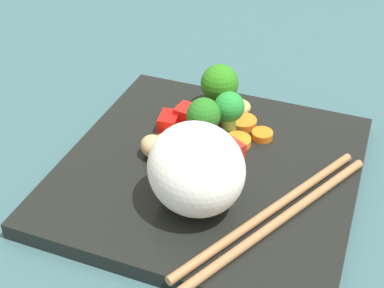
# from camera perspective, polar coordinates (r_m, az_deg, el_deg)

# --- Properties ---
(ground_plane) EXTENTS (1.10, 1.10, 0.02)m
(ground_plane) POSITION_cam_1_polar(r_m,az_deg,el_deg) (0.51, 1.83, -4.58)
(ground_plane) COLOR #34565A
(square_plate) EXTENTS (0.27, 0.27, 0.02)m
(square_plate) POSITION_cam_1_polar(r_m,az_deg,el_deg) (0.50, 1.87, -3.02)
(square_plate) COLOR black
(square_plate) RESTS_ON ground_plane
(rice_mound) EXTENTS (0.11, 0.11, 0.08)m
(rice_mound) POSITION_cam_1_polar(r_m,az_deg,el_deg) (0.43, 0.45, -2.68)
(rice_mound) COLOR white
(rice_mound) RESTS_ON square_plate
(broccoli_floret_0) EXTENTS (0.03, 0.03, 0.05)m
(broccoli_floret_0) POSITION_cam_1_polar(r_m,az_deg,el_deg) (0.51, 1.25, 3.05)
(broccoli_floret_0) COLOR #569D42
(broccoli_floret_0) RESTS_ON square_plate
(broccoli_floret_1) EXTENTS (0.03, 0.03, 0.05)m
(broccoli_floret_1) POSITION_cam_1_polar(r_m,az_deg,el_deg) (0.52, 3.62, 3.80)
(broccoli_floret_1) COLOR #78B44F
(broccoli_floret_1) RESTS_ON square_plate
(broccoli_floret_2) EXTENTS (0.04, 0.04, 0.05)m
(broccoli_floret_2) POSITION_cam_1_polar(r_m,az_deg,el_deg) (0.56, 2.98, 6.43)
(broccoli_floret_2) COLOR #64A043
(broccoli_floret_2) RESTS_ON square_plate
(carrot_slice_0) EXTENTS (0.04, 0.04, 0.01)m
(carrot_slice_0) POSITION_cam_1_polar(r_m,az_deg,el_deg) (0.52, 4.93, 0.29)
(carrot_slice_0) COLOR orange
(carrot_slice_0) RESTS_ON square_plate
(carrot_slice_1) EXTENTS (0.04, 0.04, 0.00)m
(carrot_slice_1) POSITION_cam_1_polar(r_m,az_deg,el_deg) (0.51, -0.69, -0.55)
(carrot_slice_1) COLOR orange
(carrot_slice_1) RESTS_ON square_plate
(carrot_slice_2) EXTENTS (0.04, 0.04, 0.00)m
(carrot_slice_2) POSITION_cam_1_polar(r_m,az_deg,el_deg) (0.52, -2.60, 0.21)
(carrot_slice_2) COLOR orange
(carrot_slice_2) RESTS_ON square_plate
(carrot_slice_3) EXTENTS (0.02, 0.02, 0.01)m
(carrot_slice_3) POSITION_cam_1_polar(r_m,az_deg,el_deg) (0.53, 7.54, 0.98)
(carrot_slice_3) COLOR orange
(carrot_slice_3) RESTS_ON square_plate
(carrot_slice_4) EXTENTS (0.04, 0.04, 0.01)m
(carrot_slice_4) POSITION_cam_1_polar(r_m,az_deg,el_deg) (0.48, 3.02, -2.64)
(carrot_slice_4) COLOR orange
(carrot_slice_4) RESTS_ON square_plate
(carrot_slice_5) EXTENTS (0.04, 0.04, 0.01)m
(carrot_slice_5) POSITION_cam_1_polar(r_m,az_deg,el_deg) (0.54, 5.52, 2.32)
(carrot_slice_5) COLOR orange
(carrot_slice_5) RESTS_ON square_plate
(pepper_chunk_0) EXTENTS (0.03, 0.03, 0.02)m
(pepper_chunk_0) POSITION_cam_1_polar(r_m,az_deg,el_deg) (0.54, -0.16, 2.91)
(pepper_chunk_0) COLOR red
(pepper_chunk_0) RESTS_ON square_plate
(pepper_chunk_1) EXTENTS (0.03, 0.03, 0.01)m
(pepper_chunk_1) POSITION_cam_1_polar(r_m,az_deg,el_deg) (0.50, 4.10, -0.67)
(pepper_chunk_1) COLOR red
(pepper_chunk_1) RESTS_ON square_plate
(pepper_chunk_2) EXTENTS (0.02, 0.03, 0.02)m
(pepper_chunk_2) POSITION_cam_1_polar(r_m,az_deg,el_deg) (0.53, -2.49, 2.42)
(pepper_chunk_2) COLOR red
(pepper_chunk_2) RESTS_ON square_plate
(chicken_piece_0) EXTENTS (0.03, 0.03, 0.02)m
(chicken_piece_0) POSITION_cam_1_polar(r_m,az_deg,el_deg) (0.56, 5.02, 3.94)
(chicken_piece_0) COLOR tan
(chicken_piece_0) RESTS_ON square_plate
(chicken_piece_1) EXTENTS (0.04, 0.03, 0.02)m
(chicken_piece_1) POSITION_cam_1_polar(r_m,az_deg,el_deg) (0.50, -4.07, -0.32)
(chicken_piece_1) COLOR tan
(chicken_piece_1) RESTS_ON square_plate
(chopstick_pair) EXTENTS (0.12, 0.20, 0.01)m
(chopstick_pair) POSITION_cam_1_polar(r_m,az_deg,el_deg) (0.44, 8.96, -7.55)
(chopstick_pair) COLOR #9F6E44
(chopstick_pair) RESTS_ON square_plate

